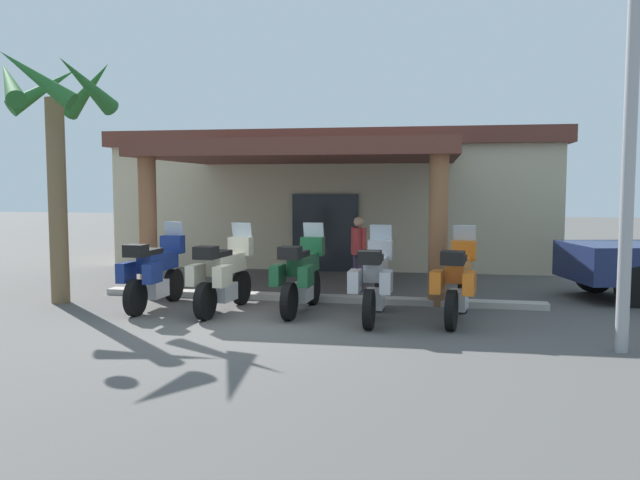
# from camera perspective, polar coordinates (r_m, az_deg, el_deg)

# --- Properties ---
(ground_plane) EXTENTS (80.00, 80.00, 0.00)m
(ground_plane) POSITION_cam_1_polar(r_m,az_deg,el_deg) (11.08, -6.35, -7.29)
(ground_plane) COLOR #514F4C
(motel_building) EXTENTS (12.98, 10.76, 3.86)m
(motel_building) POSITION_cam_1_polar(r_m,az_deg,el_deg) (19.77, 1.62, 3.91)
(motel_building) COLOR beige
(motel_building) RESTS_ON ground_plane
(motorcycle_blue) EXTENTS (0.71, 2.21, 1.61)m
(motorcycle_blue) POSITION_cam_1_polar(r_m,az_deg,el_deg) (12.55, -14.47, -2.75)
(motorcycle_blue) COLOR black
(motorcycle_blue) RESTS_ON ground_plane
(motorcycle_cream) EXTENTS (0.74, 2.21, 1.61)m
(motorcycle_cream) POSITION_cam_1_polar(r_m,az_deg,el_deg) (11.93, -8.57, -3.04)
(motorcycle_cream) COLOR black
(motorcycle_cream) RESTS_ON ground_plane
(motorcycle_green) EXTENTS (0.72, 2.21, 1.61)m
(motorcycle_green) POSITION_cam_1_polar(r_m,az_deg,el_deg) (11.79, -1.67, -3.08)
(motorcycle_green) COLOR black
(motorcycle_green) RESTS_ON ground_plane
(motorcycle_silver) EXTENTS (0.70, 2.21, 1.61)m
(motorcycle_silver) POSITION_cam_1_polar(r_m,az_deg,el_deg) (11.14, 4.90, -3.56)
(motorcycle_silver) COLOR black
(motorcycle_silver) RESTS_ON ground_plane
(motorcycle_orange) EXTENTS (0.80, 2.21, 1.61)m
(motorcycle_orange) POSITION_cam_1_polar(r_m,az_deg,el_deg) (11.24, 12.14, -3.58)
(motorcycle_orange) COLOR black
(motorcycle_orange) RESTS_ON ground_plane
(pedestrian) EXTENTS (0.39, 0.42, 1.65)m
(pedestrian) POSITION_cam_1_polar(r_m,az_deg,el_deg) (14.09, 3.45, -0.75)
(pedestrian) COLOR #3F334C
(pedestrian) RESTS_ON ground_plane
(palm_tree_roadside) EXTENTS (2.29, 2.43, 4.90)m
(palm_tree_roadside) POSITION_cam_1_polar(r_m,az_deg,el_deg) (13.66, -22.49, 9.53)
(palm_tree_roadside) COLOR brown
(palm_tree_roadside) RESTS_ON ground_plane
(roadside_sign) EXTENTS (1.40, 0.18, 7.13)m
(roadside_sign) POSITION_cam_1_polar(r_m,az_deg,el_deg) (10.07, 26.20, 18.29)
(roadside_sign) COLOR #99999E
(roadside_sign) RESTS_ON ground_plane
(curb_strip) EXTENTS (9.02, 0.36, 0.12)m
(curb_strip) POSITION_cam_1_polar(r_m,az_deg,el_deg) (13.02, -0.47, -5.16)
(curb_strip) COLOR #ADA89E
(curb_strip) RESTS_ON ground_plane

